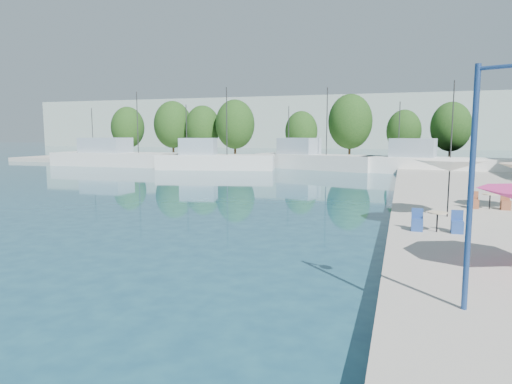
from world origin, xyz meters
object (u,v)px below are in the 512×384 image
(trawler_03, at_px, (312,160))
(street_lamp, at_px, (491,142))
(trawler_04, at_px, (431,164))
(trawler_01, at_px, (122,158))
(trawler_02, at_px, (213,161))
(umbrella_white, at_px, (450,166))

(trawler_03, distance_m, street_lamp, 47.61)
(trawler_04, bearing_deg, trawler_01, -170.50)
(trawler_03, bearing_deg, trawler_04, 5.53)
(trawler_02, bearing_deg, umbrella_white, -63.42)
(umbrella_white, height_order, street_lamp, street_lamp)
(trawler_01, height_order, trawler_03, same)
(street_lamp, bearing_deg, trawler_03, 128.33)
(street_lamp, bearing_deg, umbrella_white, 111.60)
(trawler_04, distance_m, umbrella_white, 30.89)
(trawler_01, height_order, trawler_04, same)
(trawler_04, xyz_separation_m, street_lamp, (-1.32, -42.49, 3.02))
(trawler_01, xyz_separation_m, trawler_03, (25.44, 2.68, 0.00))
(trawler_03, height_order, street_lamp, trawler_03)
(trawler_02, bearing_deg, trawler_01, 159.30)
(trawler_04, bearing_deg, trawler_03, 176.41)
(trawler_01, xyz_separation_m, street_lamp, (37.67, -43.24, 3.02))
(trawler_01, bearing_deg, umbrella_white, -39.63)
(trawler_02, xyz_separation_m, trawler_04, (24.87, 1.30, -0.00))
(trawler_01, bearing_deg, trawler_02, -8.21)
(trawler_02, distance_m, trawler_03, 12.26)
(trawler_02, relative_size, trawler_03, 0.90)
(trawler_03, bearing_deg, trawler_02, -137.59)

